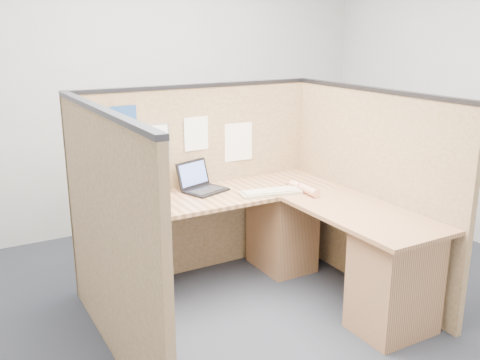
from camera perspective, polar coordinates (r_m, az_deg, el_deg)
floor at (r=3.81m, az=2.54°, el=-14.73°), size 5.00×5.00×0.00m
wall_back at (r=5.34m, az=-10.43°, el=9.80°), size 5.00×0.00×5.00m
cubicle_partitions at (r=3.83m, az=-0.73°, el=-1.92°), size 2.06×1.83×1.53m
l_desk at (r=3.93m, az=2.66°, el=-7.27°), size 1.95×1.75×0.73m
laptop at (r=4.15m, az=-4.02°, el=-0.33°), size 0.36×0.38×0.22m
keyboard at (r=4.05m, az=3.26°, el=-1.30°), size 0.49×0.25×0.03m
mouse at (r=4.20m, az=5.75°, el=-0.66°), size 0.11×0.08×0.04m
hand_forearm at (r=4.11m, az=6.84°, el=-0.88°), size 0.10×0.34×0.07m
blue_poster at (r=3.97m, az=-12.27°, el=5.86°), size 0.20×0.02×0.27m
american_flag at (r=3.91m, az=-14.98°, el=5.00°), size 0.21×0.01×0.36m
file_holder at (r=4.04m, az=-9.18°, el=3.77°), size 0.24×0.05×0.30m
paper_left at (r=4.19m, az=-4.69°, el=4.95°), size 0.21×0.01×0.26m
paper_right at (r=4.38m, az=-0.16°, el=4.08°), size 0.24×0.02×0.31m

